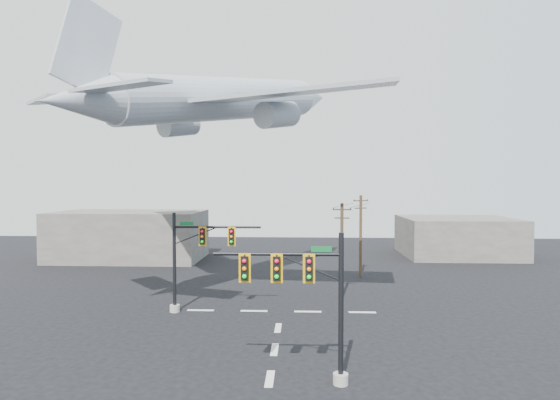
{
  "coord_description": "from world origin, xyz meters",
  "views": [
    {
      "loc": [
        1.53,
        -22.29,
        9.47
      ],
      "look_at": [
        0.26,
        5.0,
        8.51
      ],
      "focal_mm": 30.0,
      "sensor_mm": 36.0,
      "label": 1
    }
  ],
  "objects_px": {
    "utility_pole_a": "(342,249)",
    "utility_pole_b": "(361,234)",
    "airliner": "(226,100)",
    "signal_mast_far": "(193,259)",
    "signal_mast_near": "(309,299)"
  },
  "relations": [
    {
      "from": "airliner",
      "to": "signal_mast_near",
      "type": "bearing_deg",
      "value": -126.12
    },
    {
      "from": "signal_mast_near",
      "to": "signal_mast_far",
      "type": "bearing_deg",
      "value": 124.84
    },
    {
      "from": "airliner",
      "to": "utility_pole_a",
      "type": "bearing_deg",
      "value": -63.58
    },
    {
      "from": "signal_mast_far",
      "to": "airliner",
      "type": "xyz_separation_m",
      "value": [
        1.53,
        5.96,
        12.66
      ]
    },
    {
      "from": "utility_pole_b",
      "to": "signal_mast_far",
      "type": "bearing_deg",
      "value": -158.88
    },
    {
      "from": "signal_mast_near",
      "to": "airliner",
      "type": "xyz_separation_m",
      "value": [
        -6.8,
        17.93,
        12.55
      ]
    },
    {
      "from": "utility_pole_a",
      "to": "airliner",
      "type": "bearing_deg",
      "value": 174.02
    },
    {
      "from": "utility_pole_b",
      "to": "airliner",
      "type": "bearing_deg",
      "value": -171.44
    },
    {
      "from": "signal_mast_near",
      "to": "utility_pole_b",
      "type": "relative_size",
      "value": 0.86
    },
    {
      "from": "signal_mast_near",
      "to": "utility_pole_a",
      "type": "height_order",
      "value": "utility_pole_a"
    },
    {
      "from": "utility_pole_b",
      "to": "airliner",
      "type": "height_order",
      "value": "airliner"
    },
    {
      "from": "utility_pole_b",
      "to": "airliner",
      "type": "xyz_separation_m",
      "value": [
        -12.42,
        -7.73,
        12.24
      ]
    },
    {
      "from": "signal_mast_far",
      "to": "airliner",
      "type": "distance_m",
      "value": 14.08
    },
    {
      "from": "signal_mast_near",
      "to": "airliner",
      "type": "bearing_deg",
      "value": 110.77
    },
    {
      "from": "utility_pole_a",
      "to": "utility_pole_b",
      "type": "height_order",
      "value": "utility_pole_b"
    }
  ]
}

